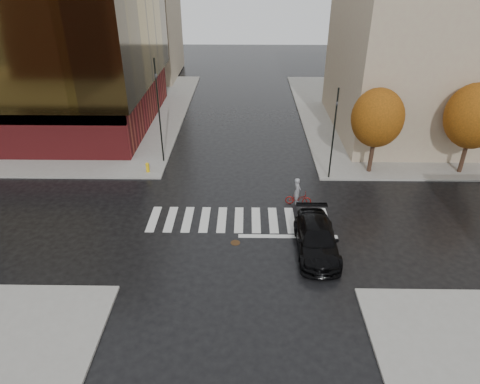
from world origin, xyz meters
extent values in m
plane|color=black|center=(0.00, 0.00, 0.00)|extent=(120.00, 120.00, 0.00)
cube|color=gray|center=(-21.00, 21.00, 0.07)|extent=(30.00, 30.00, 0.15)
cube|color=gray|center=(21.00, 21.00, 0.07)|extent=(30.00, 30.00, 0.15)
cube|color=silver|center=(0.00, 0.50, 0.01)|extent=(12.00, 3.00, 0.01)
cube|color=maroon|center=(-22.00, 18.00, 2.15)|extent=(26.00, 18.00, 4.00)
cube|color=tan|center=(17.00, 17.00, 9.15)|extent=(16.00, 16.00, 18.00)
cylinder|color=#2F2115|center=(10.00, 7.40, 1.55)|extent=(0.32, 0.32, 2.80)
ellipsoid|color=#9D4E0F|center=(10.00, 7.40, 4.47)|extent=(3.80, 3.80, 4.37)
cylinder|color=#2F2115|center=(17.00, 7.40, 1.55)|extent=(0.32, 0.32, 2.80)
ellipsoid|color=#9D4E0F|center=(17.00, 7.40, 4.63)|extent=(4.20, 4.20, 4.83)
imported|color=black|center=(4.47, -2.64, 0.81)|extent=(2.30, 5.59, 1.62)
imported|color=maroon|center=(3.98, 2.50, 0.46)|extent=(1.80, 0.79, 0.92)
imported|color=gray|center=(3.88, 2.50, 1.05)|extent=(0.51, 0.72, 1.86)
cylinder|color=black|center=(-6.30, 9.00, 4.25)|extent=(0.12, 0.12, 8.20)
imported|color=black|center=(-6.30, 9.00, 7.22)|extent=(0.22, 0.19, 1.02)
cylinder|color=black|center=(6.70, 6.30, 3.56)|extent=(0.12, 0.12, 6.82)
imported|color=black|center=(6.70, 6.30, 6.03)|extent=(0.20, 0.21, 0.85)
cylinder|color=yellow|center=(-7.17, 6.98, 0.47)|extent=(0.26, 0.26, 0.64)
sphere|color=yellow|center=(-7.17, 6.98, 0.79)|extent=(0.28, 0.28, 0.28)
cylinder|color=#4E341C|center=(-0.17, -2.00, 0.01)|extent=(0.68, 0.68, 0.01)
camera|label=1|loc=(0.43, -22.55, 15.03)|focal=32.00mm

